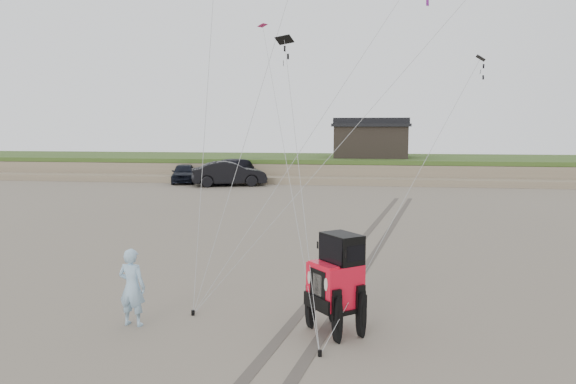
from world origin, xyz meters
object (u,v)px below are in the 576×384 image
truck_c (230,171)px  man (132,287)px  jeep (335,294)px  truck_b (229,174)px  truck_a (184,173)px  cabin (371,139)px

truck_c → man: size_ratio=3.66×
man → jeep: bearing=-169.9°
truck_b → man: bearing=171.2°
truck_a → man: bearing=-88.0°
truck_b → man: size_ratio=3.19×
truck_c → man: truck_c is taller
truck_c → jeep: 32.45m
cabin → truck_a: 16.02m
cabin → truck_b: size_ratio=1.18×
cabin → man: size_ratio=3.76×
jeep → man: (-4.38, -0.22, 0.01)m
jeep → truck_b: bearing=159.2°
cabin → truck_b: bearing=-139.6°
truck_b → truck_c: size_ratio=0.87×
cabin → man: (-4.88, -37.27, -2.39)m
truck_a → man: man is taller
man → truck_c: bearing=-72.0°
cabin → truck_c: size_ratio=1.03×
truck_b → jeep: size_ratio=1.21×
truck_b → jeep: (9.69, -28.39, -0.06)m
truck_a → jeep: bearing=-80.7°
cabin → jeep: cabin is taller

